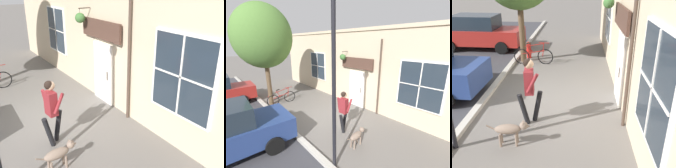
{
  "view_description": "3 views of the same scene",
  "coord_description": "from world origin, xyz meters",
  "views": [
    {
      "loc": [
        2.19,
        6.57,
        3.97
      ],
      "look_at": [
        -1.22,
        1.59,
        1.49
      ],
      "focal_mm": 40.0,
      "sensor_mm": 36.0,
      "label": 1
    },
    {
      "loc": [
        4.25,
        5.18,
        3.66
      ],
      "look_at": [
        -1.16,
        -0.86,
        1.41
      ],
      "focal_mm": 24.0,
      "sensor_mm": 36.0,
      "label": 2
    },
    {
      "loc": [
        -0.94,
        6.79,
        3.64
      ],
      "look_at": [
        -0.54,
        0.68,
        0.94
      ],
      "focal_mm": 40.0,
      "sensor_mm": 36.0,
      "label": 3
    }
  ],
  "objects": [
    {
      "name": "ground_plane",
      "position": [
        0.0,
        0.0,
        0.0
      ],
      "size": [
        90.0,
        90.0,
        0.0
      ],
      "primitive_type": "plane",
      "color": "#66605B"
    },
    {
      "name": "storefront_facade",
      "position": [
        -2.34,
        -0.03,
        2.22
      ],
      "size": [
        0.95,
        18.0,
        4.41
      ],
      "color": "#C6B293",
      "rests_on": "ground_plane"
    },
    {
      "name": "pedestrian_walking",
      "position": [
        0.3,
        1.12,
        1.08
      ],
      "size": [
        0.64,
        0.55,
        1.78
      ],
      "color": "black",
      "rests_on": "ground_plane"
    },
    {
      "name": "dog_on_leash",
      "position": [
        0.58,
        2.12,
        0.41
      ],
      "size": [
        1.01,
        0.3,
        0.63
      ],
      "color": "#7F6B5B",
      "rests_on": "ground_plane"
    }
  ]
}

